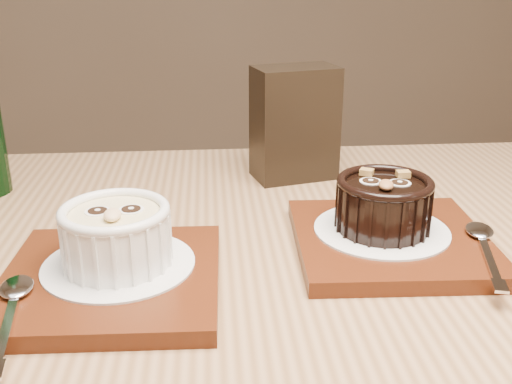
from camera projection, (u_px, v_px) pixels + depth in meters
table at (291, 372)px, 0.54m from camera, size 1.27×0.92×0.75m
tray_left at (111, 280)px, 0.50m from camera, size 0.20×0.20×0.01m
doily_left at (119, 264)px, 0.51m from camera, size 0.13×0.13×0.00m
ramekin_white at (116, 233)px, 0.50m from camera, size 0.09×0.09×0.06m
spoon_left at (10, 310)px, 0.44m from camera, size 0.03×0.14×0.01m
tray_right at (390, 241)px, 0.57m from camera, size 0.20×0.20×0.01m
doily_right at (381, 230)px, 0.58m from camera, size 0.13×0.13×0.00m
ramekin_dark at (384, 202)px, 0.57m from camera, size 0.09×0.09×0.05m
spoon_right at (485, 246)px, 0.54m from camera, size 0.07×0.13×0.01m
condiment_stand at (295, 123)px, 0.74m from camera, size 0.11×0.07×0.14m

